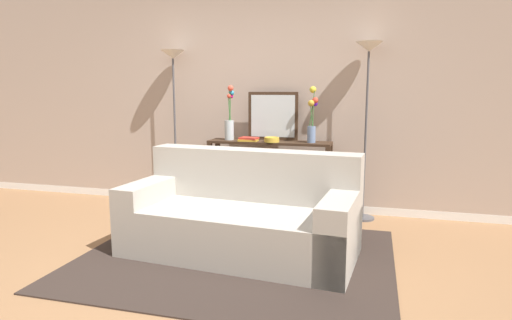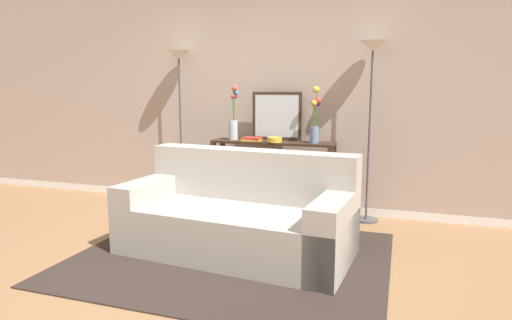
{
  "view_description": "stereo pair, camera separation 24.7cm",
  "coord_description": "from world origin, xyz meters",
  "views": [
    {
      "loc": [
        1.39,
        -2.81,
        1.42
      ],
      "look_at": [
        0.27,
        1.3,
        0.73
      ],
      "focal_mm": 30.56,
      "sensor_mm": 36.0,
      "label": 1
    },
    {
      "loc": [
        1.63,
        -2.74,
        1.42
      ],
      "look_at": [
        0.27,
        1.3,
        0.73
      ],
      "focal_mm": 30.56,
      "sensor_mm": 36.0,
      "label": 2
    }
  ],
  "objects": [
    {
      "name": "couch",
      "position": [
        0.3,
        0.71,
        0.31
      ],
      "size": [
        2.05,
        1.1,
        0.88
      ],
      "color": "#ADA89E",
      "rests_on": "ground"
    },
    {
      "name": "back_wall",
      "position": [
        0.0,
        2.29,
        1.44
      ],
      "size": [
        12.0,
        0.15,
        2.89
      ],
      "color": "white",
      "rests_on": "ground"
    },
    {
      "name": "area_rug",
      "position": [
        0.3,
        0.55,
        0.01
      ],
      "size": [
        2.6,
        2.1,
        0.01
      ],
      "color": "#332823",
      "rests_on": "ground"
    },
    {
      "name": "fruit_bowl",
      "position": [
        0.3,
        1.87,
        0.88
      ],
      "size": [
        0.17,
        0.17,
        0.06
      ],
      "color": "gold",
      "rests_on": "console_table"
    },
    {
      "name": "floor_lamp_right",
      "position": [
        1.3,
        2.02,
        1.51
      ],
      "size": [
        0.28,
        0.28,
        1.92
      ],
      "color": "#4C4C51",
      "rests_on": "ground"
    },
    {
      "name": "book_row_under_console",
      "position": [
        -0.16,
        1.96,
        0.06
      ],
      "size": [
        0.32,
        0.17,
        0.12
      ],
      "color": "#BC3328",
      "rests_on": "ground"
    },
    {
      "name": "vase_short_flowers",
      "position": [
        0.73,
        1.93,
        1.12
      ],
      "size": [
        0.11,
        0.14,
        0.61
      ],
      "color": "#6B84AD",
      "rests_on": "console_table"
    },
    {
      "name": "vase_tall_flowers",
      "position": [
        -0.23,
        1.96,
        1.06
      ],
      "size": [
        0.12,
        0.12,
        0.63
      ],
      "color": "silver",
      "rests_on": "console_table"
    },
    {
      "name": "ground_plane",
      "position": [
        0.0,
        0.0,
        -0.01
      ],
      "size": [
        16.0,
        16.0,
        0.02
      ],
      "primitive_type": "cube",
      "color": "#936B47"
    },
    {
      "name": "wall_mirror",
      "position": [
        0.26,
        2.09,
        1.12
      ],
      "size": [
        0.58,
        0.02,
        0.55
      ],
      "color": "#382619",
      "rests_on": "console_table"
    },
    {
      "name": "book_stack",
      "position": [
        0.02,
        1.9,
        0.87
      ],
      "size": [
        0.22,
        0.17,
        0.04
      ],
      "color": "gold",
      "rests_on": "console_table"
    },
    {
      "name": "console_table",
      "position": [
        0.25,
        1.96,
        0.58
      ],
      "size": [
        1.4,
        0.32,
        0.85
      ],
      "color": "#382619",
      "rests_on": "ground"
    },
    {
      "name": "floor_lamp_left",
      "position": [
        -0.95,
        2.02,
        1.48
      ],
      "size": [
        0.28,
        0.28,
        1.88
      ],
      "color": "#4C4C51",
      "rests_on": "ground"
    }
  ]
}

